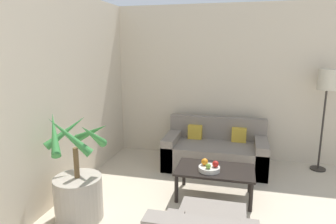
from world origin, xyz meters
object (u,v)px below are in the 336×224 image
floor_lamp (327,86)px  apple_green (208,166)px  sofa_loveseat (215,151)px  apple_red (216,164)px  coffee_table (215,172)px  potted_palm (78,188)px  fruit_bowl (209,169)px  orange_fruit (205,162)px

floor_lamp → apple_green: bearing=-137.9°
sofa_loveseat → apple_green: 1.23m
floor_lamp → apple_red: 2.28m
apple_green → coffee_table: bearing=64.7°
potted_palm → coffee_table: (1.49, 0.88, -0.02)m
coffee_table → fruit_bowl: fruit_bowl is taller
coffee_table → apple_red: bearing=-82.7°
apple_red → floor_lamp: bearing=42.2°
coffee_table → apple_red: apple_red is taller
apple_red → apple_green: bearing=-138.9°
potted_palm → sofa_loveseat: potted_palm is taller
sofa_loveseat → fruit_bowl: size_ratio=5.96×
potted_palm → fruit_bowl: bearing=29.1°
apple_red → fruit_bowl: bearing=-175.5°
sofa_loveseat → floor_lamp: bearing=9.5°
sofa_loveseat → fruit_bowl: bearing=-89.0°
apple_red → apple_green: (-0.08, -0.07, -0.01)m
potted_palm → fruit_bowl: (1.43, 0.79, 0.06)m
floor_lamp → orange_fruit: size_ratio=18.67×
potted_palm → sofa_loveseat: bearing=54.0°
apple_red → apple_green: apple_red is taller
potted_palm → coffee_table: size_ratio=1.27×
coffee_table → potted_palm: bearing=-149.4°
floor_lamp → fruit_bowl: 2.37m
orange_fruit → apple_green: bearing=-61.6°
sofa_loveseat → fruit_bowl: (0.02, -1.14, 0.16)m
sofa_loveseat → fruit_bowl: 1.16m
potted_palm → orange_fruit: bearing=31.7°
potted_palm → apple_red: potted_palm is taller
apple_red → coffee_table: bearing=97.3°
floor_lamp → orange_fruit: bearing=-141.1°
coffee_table → fruit_bowl: 0.14m
orange_fruit → apple_red: bearing=-14.5°
floor_lamp → fruit_bowl: size_ratio=5.93×
potted_palm → sofa_loveseat: 2.40m
apple_red → sofa_loveseat: bearing=94.9°
fruit_bowl → coffee_table: bearing=52.9°
sofa_loveseat → apple_red: sofa_loveseat is taller
fruit_bowl → apple_green: 0.09m
potted_palm → orange_fruit: (1.36, 0.84, 0.13)m
potted_palm → apple_green: (1.42, 0.73, 0.12)m
apple_red → orange_fruit: (-0.14, 0.04, 0.00)m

